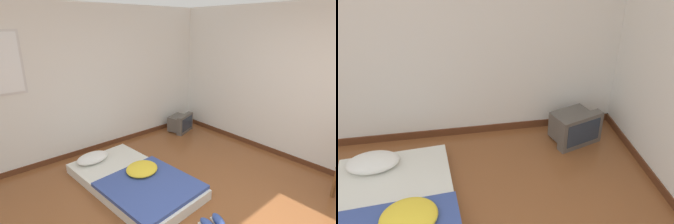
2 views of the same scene
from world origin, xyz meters
TOP-DOWN VIEW (x-y plane):
  - wall_back at (-0.02, 3.01)m, footprint 7.38×0.08m
  - wall_right at (2.52, 0.00)m, footprint 0.08×8.36m
  - mattress_bed at (-0.05, 1.51)m, footprint 1.25×2.11m
  - crt_tv at (1.91, 2.61)m, footprint 0.58×0.51m
  - sneaker_pair at (0.21, 0.21)m, footprint 0.32×0.31m

SIDE VIEW (x-z plane):
  - sneaker_pair at x=0.21m, z-range 0.00..0.10m
  - mattress_bed at x=-0.05m, z-range -0.04..0.25m
  - crt_tv at x=1.91m, z-range -0.01..0.38m
  - wall_right at x=2.52m, z-range -0.01..2.59m
  - wall_back at x=-0.02m, z-range -0.01..2.59m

